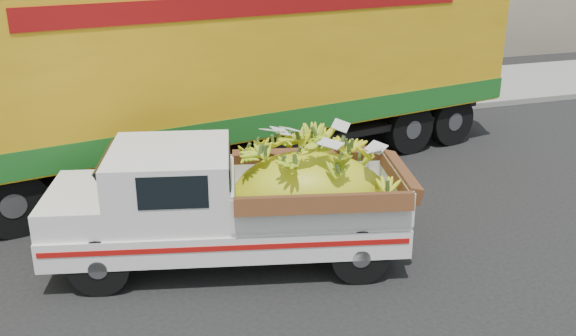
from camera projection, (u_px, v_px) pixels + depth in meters
name	position (u px, v px, depth m)	size (l,w,h in m)	color
ground	(169.00, 258.00, 9.46)	(100.00, 100.00, 0.00)	black
curb	(127.00, 139.00, 14.64)	(60.00, 0.25, 0.15)	gray
sidewalk	(119.00, 115.00, 16.50)	(60.00, 4.00, 0.14)	gray
pickup_truck	(254.00, 200.00, 9.11)	(5.23, 2.95, 1.73)	black
semi_trailer	(241.00, 64.00, 12.40)	(12.08, 4.77, 3.80)	black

